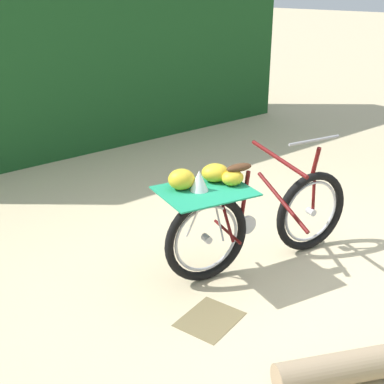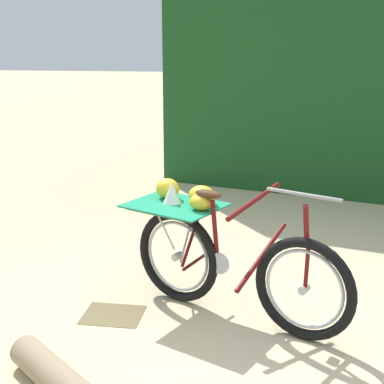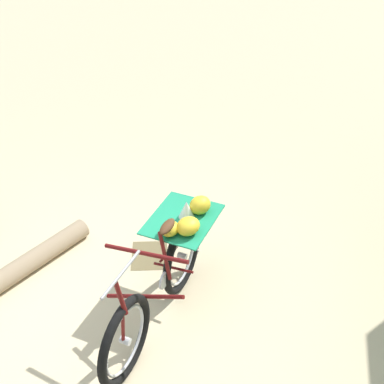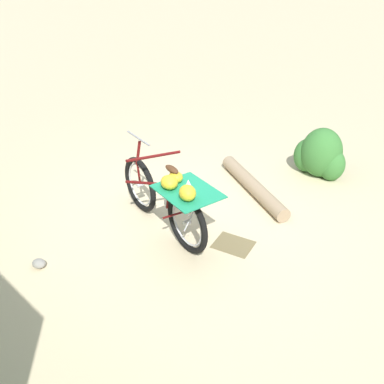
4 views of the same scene
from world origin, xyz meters
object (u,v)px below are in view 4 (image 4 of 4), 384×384
at_px(path_stone, 39,264).
at_px(bicycle, 166,198).
at_px(shrub_cluster, 320,155).
at_px(fallen_log, 253,186).

bearing_deg(path_stone, bicycle, 54.26).
distance_m(bicycle, shrub_cluster, 2.64).
distance_m(fallen_log, shrub_cluster, 1.17).
height_order(shrub_cluster, path_stone, shrub_cluster).
height_order(fallen_log, path_stone, fallen_log).
bearing_deg(fallen_log, shrub_cluster, 55.16).
bearing_deg(bicycle, path_stone, 80.04).
bearing_deg(path_stone, fallen_log, 61.49).
relative_size(fallen_log, shrub_cluster, 2.08).
bearing_deg(bicycle, fallen_log, -85.54).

